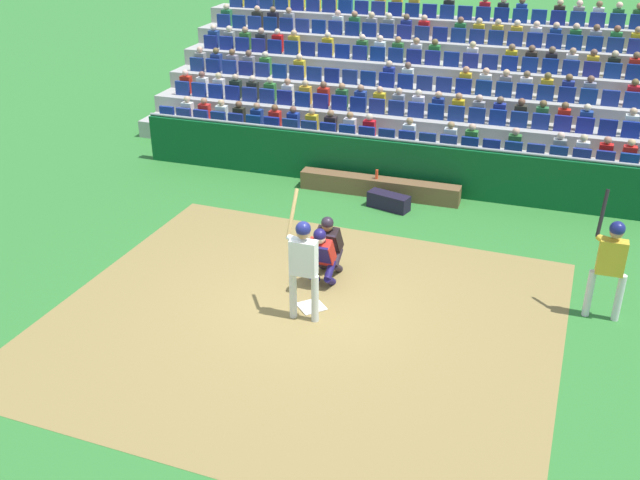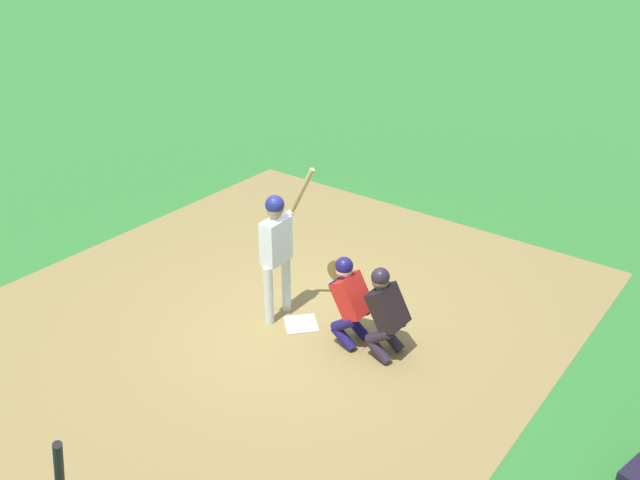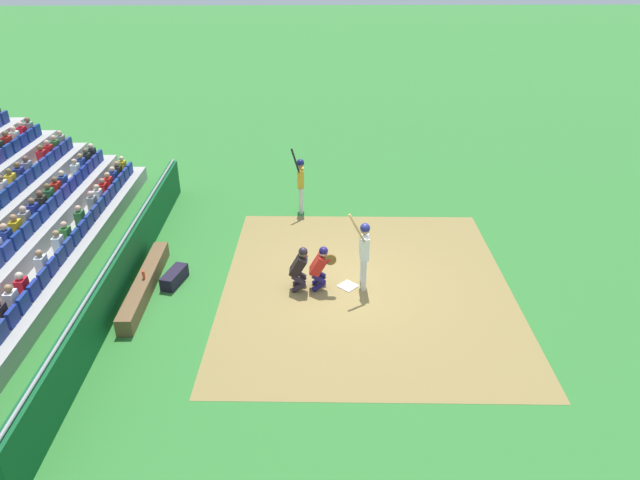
% 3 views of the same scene
% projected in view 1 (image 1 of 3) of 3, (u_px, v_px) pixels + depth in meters
% --- Properties ---
extents(ground_plane, '(160.00, 160.00, 0.00)m').
position_uv_depth(ground_plane, '(311.00, 307.00, 13.04)').
color(ground_plane, '#2F752F').
extents(infield_dirt_patch, '(8.92, 7.94, 0.01)m').
position_uv_depth(infield_dirt_patch, '(302.00, 321.00, 12.62)').
color(infield_dirt_patch, olive).
rests_on(infield_dirt_patch, ground_plane).
extents(home_plate_marker, '(0.62, 0.62, 0.02)m').
position_uv_depth(home_plate_marker, '(311.00, 306.00, 13.03)').
color(home_plate_marker, white).
rests_on(home_plate_marker, infield_dirt_patch).
extents(batter_at_plate, '(0.59, 0.59, 2.27)m').
position_uv_depth(batter_at_plate, '(303.00, 259.00, 12.18)').
color(batter_at_plate, silver).
rests_on(batter_at_plate, ground_plane).
extents(catcher_crouching, '(0.47, 0.71, 1.26)m').
position_uv_depth(catcher_crouching, '(321.00, 254.00, 13.37)').
color(catcher_crouching, '#1B1552').
rests_on(catcher_crouching, ground_plane).
extents(home_plate_umpire, '(0.48, 0.50, 1.27)m').
position_uv_depth(home_plate_umpire, '(329.00, 242.00, 13.84)').
color(home_plate_umpire, '#271E2A').
rests_on(home_plate_umpire, ground_plane).
extents(dugout_wall, '(13.19, 0.24, 1.30)m').
position_uv_depth(dugout_wall, '(391.00, 164.00, 17.77)').
color(dugout_wall, '#0A4C22').
rests_on(dugout_wall, ground_plane).
extents(dugout_bench, '(3.90, 0.40, 0.44)m').
position_uv_depth(dugout_bench, '(379.00, 187.00, 17.52)').
color(dugout_bench, brown).
rests_on(dugout_bench, ground_plane).
extents(water_bottle_on_bench, '(0.07, 0.07, 0.22)m').
position_uv_depth(water_bottle_on_bench, '(377.00, 174.00, 17.37)').
color(water_bottle_on_bench, '#DF4222').
rests_on(water_bottle_on_bench, dugout_bench).
extents(equipment_duffel_bag, '(1.04, 0.61, 0.36)m').
position_uv_depth(equipment_duffel_bag, '(389.00, 201.00, 16.85)').
color(equipment_duffel_bag, black).
rests_on(equipment_duffel_bag, ground_plane).
extents(on_deck_batter, '(0.63, 0.44, 2.30)m').
position_uv_depth(on_deck_batter, '(611.00, 259.00, 12.23)').
color(on_deck_batter, silver).
rests_on(on_deck_batter, ground_plane).
extents(bleacher_stand, '(15.94, 6.19, 3.67)m').
position_uv_depth(bleacher_stand, '(433.00, 90.00, 22.10)').
color(bleacher_stand, '#A5A39D').
rests_on(bleacher_stand, ground_plane).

